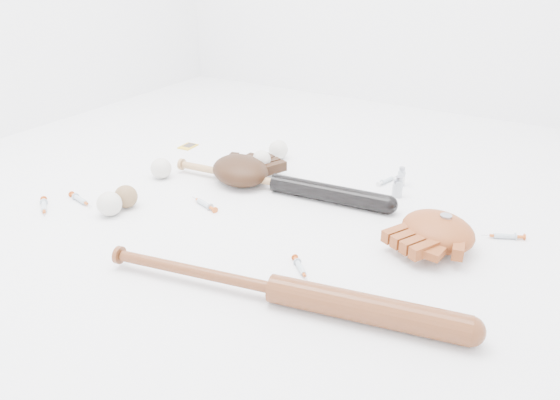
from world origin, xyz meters
The scene contains 21 objects.
bat_dark centered at (-0.09, 0.17, 0.03)m, with size 0.89×0.07×0.07m, color black, non-canonical shape.
bat_wood centered at (0.26, -0.42, 0.04)m, with size 1.01×0.07×0.07m, color brown, non-canonical shape.
glove_dark centered at (-0.25, 0.16, 0.05)m, with size 0.28×0.28×0.10m, color black, non-canonical shape.
glove_tan centered at (0.53, 0.08, 0.05)m, with size 0.28×0.28×0.10m, color brown, non-canonical shape.
trading_card centered at (-0.68, 0.37, 0.00)m, with size 0.06×0.08×0.00m, color gold.
pedestal centered at (-0.21, 0.25, 0.02)m, with size 0.07×0.07×0.04m, color white.
baseball_on_pedestal centered at (-0.21, 0.25, 0.07)m, with size 0.07×0.07×0.07m, color beige.
baseball_left centered at (-0.54, 0.04, 0.04)m, with size 0.08×0.08×0.08m, color beige.
baseball_upper centered at (-0.25, 0.45, 0.04)m, with size 0.08×0.08×0.08m, color beige.
baseball_mid centered at (-0.47, -0.29, 0.04)m, with size 0.08×0.08×0.08m, color beige.
baseball_aged centered at (-0.47, -0.21, 0.04)m, with size 0.08×0.08×0.08m, color brown.
syringe_0 centered at (-0.64, -0.27, 0.01)m, with size 0.16×0.03×0.02m, color #ADBCC6, non-canonical shape.
syringe_1 centered at (-0.24, -0.07, 0.01)m, with size 0.16×0.03×0.02m, color #ADBCC6, non-canonical shape.
syringe_2 centered at (0.23, 0.45, 0.01)m, with size 0.14×0.02×0.02m, color #ADBCC6, non-canonical shape.
syringe_3 centered at (0.24, -0.26, 0.01)m, with size 0.14×0.02×0.02m, color #ADBCC6, non-canonical shape.
syringe_4 centered at (0.70, 0.23, 0.01)m, with size 0.14×0.03×0.02m, color #ADBCC6, non-canonical shape.
syringe_5 centered at (-0.70, -0.37, 0.01)m, with size 0.16×0.03×0.02m, color #ADBCC6, non-canonical shape.
vial_0 centered at (0.29, 0.45, 0.04)m, with size 0.03×0.03×0.07m, color #B5BFC7.
vial_1 centered at (0.30, 0.34, 0.03)m, with size 0.03×0.03×0.06m, color #B5BFC7.
vial_2 centered at (0.31, 0.35, 0.04)m, with size 0.03×0.03×0.08m, color #B5BFC7.
vial_3 centered at (0.55, 0.08, 0.05)m, with size 0.04×0.04×0.10m, color #B5BFC7.
Camera 1 is at (0.86, -1.40, 0.84)m, focal length 35.00 mm.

